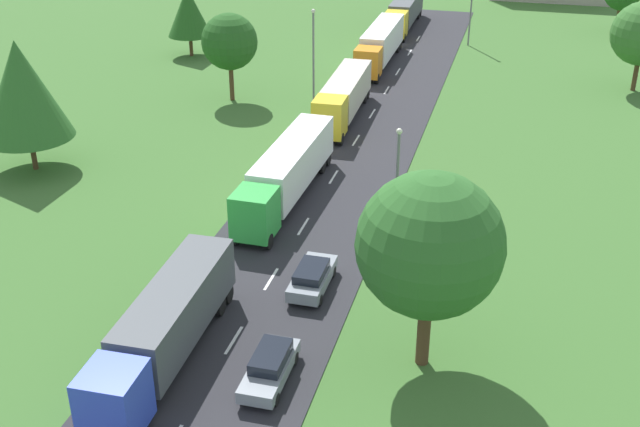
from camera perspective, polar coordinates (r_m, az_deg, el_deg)
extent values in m
cube|color=#2B2B30|center=(45.86, -3.32, -4.42)|extent=(10.00, 140.00, 0.06)
cube|color=white|center=(40.73, -6.18, -8.99)|extent=(0.16, 2.40, 0.01)
cube|color=white|center=(45.44, -3.52, -4.70)|extent=(0.16, 2.40, 0.01)
cube|color=white|center=(50.94, -1.20, -0.92)|extent=(0.16, 2.40, 0.01)
cube|color=white|center=(57.84, 0.97, 2.63)|extent=(0.16, 2.40, 0.01)
cube|color=white|center=(64.54, 2.59, 5.25)|extent=(0.16, 2.40, 0.01)
cube|color=white|center=(70.51, 3.75, 7.13)|extent=(0.16, 2.40, 0.01)
cube|color=white|center=(76.83, 4.78, 8.77)|extent=(0.16, 2.40, 0.01)
cube|color=white|center=(82.68, 5.59, 10.05)|extent=(0.16, 2.40, 0.01)
cube|color=white|center=(89.75, 6.42, 11.36)|extent=(0.16, 2.40, 0.01)
cube|color=white|center=(95.73, 7.03, 12.31)|extent=(0.16, 2.40, 0.01)
cube|color=blue|center=(34.98, -14.52, -12.76)|extent=(2.50, 2.64, 2.87)
cube|color=black|center=(33.85, -15.57, -13.34)|extent=(2.10, 0.15, 1.26)
cube|color=#4C5156|center=(39.61, -10.24, -6.69)|extent=(2.74, 10.10, 2.68)
cube|color=black|center=(40.47, -10.06, -8.51)|extent=(1.13, 9.55, 0.24)
cylinder|color=black|center=(42.46, -7.17, -6.58)|extent=(0.37, 1.01, 1.00)
cylinder|color=black|center=(43.16, -9.81, -6.18)|extent=(0.37, 1.01, 1.00)
cylinder|color=black|center=(43.40, -6.63, -5.74)|extent=(0.37, 1.01, 1.00)
cylinder|color=black|center=(44.09, -9.21, -5.36)|extent=(0.37, 1.01, 1.00)
cube|color=green|center=(48.48, -4.68, 0.01)|extent=(2.50, 2.73, 2.85)
cube|color=black|center=(47.18, -5.25, -0.11)|extent=(2.10, 0.14, 1.26)
cube|color=white|center=(54.84, -1.94, 3.70)|extent=(2.75, 11.85, 2.78)
cube|color=black|center=(55.49, -1.91, 2.19)|extent=(1.14, 11.23, 0.24)
cylinder|color=black|center=(48.26, -3.73, -2.00)|extent=(0.37, 1.01, 1.00)
cylinder|color=black|center=(48.94, -6.05, -1.66)|extent=(0.37, 1.01, 1.00)
cylinder|color=black|center=(58.34, 0.14, 3.38)|extent=(0.37, 1.01, 1.00)
cylinder|color=black|center=(58.90, -1.83, 3.60)|extent=(0.37, 1.01, 1.00)
cylinder|color=black|center=(59.59, 0.52, 3.90)|extent=(0.37, 1.01, 1.00)
cylinder|color=black|center=(60.14, -1.41, 4.12)|extent=(0.37, 1.01, 1.00)
cube|color=yellow|center=(63.67, 0.69, 6.91)|extent=(2.51, 2.68, 3.03)
cube|color=black|center=(62.34, 0.44, 7.00)|extent=(2.10, 0.16, 1.33)
cube|color=beige|center=(69.93, 1.92, 8.83)|extent=(2.80, 10.33, 2.62)
cube|color=black|center=(70.41, 1.90, 7.66)|extent=(1.18, 9.77, 0.24)
cylinder|color=black|center=(63.41, 1.48, 5.35)|extent=(0.38, 1.01, 1.00)
cylinder|color=black|center=(63.84, -0.37, 5.51)|extent=(0.38, 1.01, 1.00)
cylinder|color=black|center=(73.12, 3.21, 8.29)|extent=(0.38, 1.01, 1.00)
cylinder|color=black|center=(73.49, 1.58, 8.42)|extent=(0.38, 1.01, 1.00)
cylinder|color=black|center=(74.27, 3.38, 8.58)|extent=(0.38, 1.01, 1.00)
cylinder|color=black|center=(74.64, 1.77, 8.71)|extent=(0.38, 1.01, 1.00)
cube|color=orange|center=(78.94, 3.44, 10.74)|extent=(2.44, 2.44, 2.76)
cube|color=black|center=(77.71, 3.27, 10.86)|extent=(2.10, 0.10, 1.21)
cube|color=white|center=(85.87, 4.48, 12.30)|extent=(2.51, 11.70, 2.93)
cube|color=black|center=(86.30, 4.44, 11.23)|extent=(0.91, 11.11, 0.24)
cylinder|color=black|center=(78.57, 4.08, 9.59)|extent=(0.35, 1.00, 1.00)
cylinder|color=black|center=(78.97, 2.56, 9.72)|extent=(0.35, 1.00, 1.00)
cylinder|color=black|center=(89.49, 5.55, 11.69)|extent=(0.35, 1.00, 1.00)
cylinder|color=black|center=(89.84, 4.20, 11.80)|extent=(0.35, 1.00, 1.00)
cylinder|color=black|center=(90.83, 5.71, 11.91)|extent=(0.35, 1.00, 1.00)
cylinder|color=black|center=(91.17, 4.38, 12.02)|extent=(0.35, 1.00, 1.00)
cube|color=yellow|center=(94.22, 5.45, 13.33)|extent=(2.47, 2.65, 2.76)
cube|color=black|center=(92.90, 5.33, 13.46)|extent=(2.10, 0.12, 1.21)
cube|color=#4C5156|center=(101.54, 6.19, 14.43)|extent=(2.62, 12.00, 2.67)
cube|color=black|center=(101.88, 6.14, 13.59)|extent=(1.01, 11.38, 0.24)
cylinder|color=black|center=(93.77, 5.99, 12.37)|extent=(0.36, 1.00, 1.00)
cylinder|color=black|center=(94.09, 4.70, 12.48)|extent=(0.36, 1.00, 1.00)
cylinder|color=black|center=(105.23, 7.03, 13.91)|extent=(0.36, 1.00, 1.00)
cylinder|color=black|center=(105.51, 5.87, 14.01)|extent=(0.36, 1.00, 1.00)
cylinder|color=black|center=(106.62, 7.15, 14.08)|extent=(0.36, 1.00, 1.00)
cylinder|color=black|center=(106.90, 6.00, 14.17)|extent=(0.36, 1.00, 1.00)
cube|color=#8C939E|center=(37.63, -3.63, -11.11)|extent=(1.74, 4.56, 0.62)
cube|color=black|center=(37.44, -3.55, -10.18)|extent=(1.46, 2.56, 0.58)
cylinder|color=black|center=(36.50, -3.21, -13.13)|extent=(0.22, 0.64, 0.64)
cylinder|color=black|center=(36.90, -5.51, -12.71)|extent=(0.22, 0.64, 0.64)
cylinder|color=black|center=(38.80, -1.82, -10.30)|extent=(0.22, 0.64, 0.64)
cylinder|color=black|center=(39.18, -3.98, -9.94)|extent=(0.22, 0.64, 0.64)
cube|color=#8C939E|center=(44.18, -0.54, -4.64)|extent=(1.79, 4.49, 0.69)
cube|color=black|center=(43.69, -0.63, -4.13)|extent=(1.51, 2.51, 0.49)
cylinder|color=black|center=(45.80, -1.00, -3.91)|extent=(0.22, 0.64, 0.64)
cylinder|color=black|center=(45.45, 0.94, -4.18)|extent=(0.22, 0.64, 0.64)
cylinder|color=black|center=(43.31, -2.10, -5.91)|extent=(0.22, 0.64, 0.64)
cylinder|color=black|center=(42.94, -0.06, -6.21)|extent=(0.22, 0.64, 0.64)
cylinder|color=slate|center=(47.83, 5.49, 1.72)|extent=(0.18, 0.18, 7.17)
sphere|color=silver|center=(46.39, 5.69, 5.87)|extent=(0.36, 0.36, 0.36)
cylinder|color=slate|center=(72.77, -0.47, 11.09)|extent=(0.18, 0.18, 8.05)
sphere|color=silver|center=(71.75, -0.48, 14.28)|extent=(0.36, 0.36, 0.36)
cylinder|color=slate|center=(92.91, 10.75, 14.30)|extent=(0.18, 0.18, 8.60)
cylinder|color=#513823|center=(81.91, 21.63, 9.27)|extent=(0.45, 0.45, 3.24)
cylinder|color=#513823|center=(38.34, 7.44, -8.13)|extent=(0.64, 0.64, 3.94)
sphere|color=#2D6628|center=(35.96, 7.86, -2.24)|extent=(6.78, 6.78, 6.78)
cylinder|color=#513823|center=(74.02, -6.34, 9.38)|extent=(0.42, 0.42, 3.53)
sphere|color=#23561E|center=(73.01, -6.49, 12.11)|extent=(5.04, 5.04, 5.04)
cylinder|color=#513823|center=(89.03, -9.20, 11.76)|extent=(0.39, 0.39, 2.21)
cone|color=#23561E|center=(88.17, -9.38, 14.06)|extent=(4.66, 4.66, 5.13)
cylinder|color=#513823|center=(62.55, -19.81, 4.10)|extent=(0.39, 0.39, 2.55)
cone|color=#2D6628|center=(60.97, -20.52, 8.29)|extent=(6.48, 6.48, 7.13)
cylinder|color=#513823|center=(103.32, 20.53, 12.85)|extent=(0.54, 0.54, 3.32)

